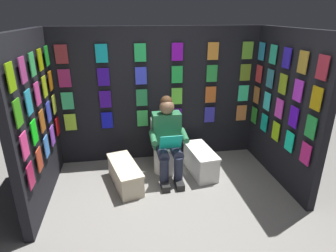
% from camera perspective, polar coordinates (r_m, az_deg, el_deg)
% --- Properties ---
extents(ground_plane, '(30.00, 30.00, 0.00)m').
position_cam_1_polar(ground_plane, '(3.44, 2.45, -19.31)').
color(ground_plane, gray).
extents(display_wall_back, '(3.24, 0.14, 2.09)m').
position_cam_1_polar(display_wall_back, '(4.52, -1.86, 6.13)').
color(display_wall_back, black).
rests_on(display_wall_back, ground).
extents(display_wall_left, '(0.14, 1.74, 2.09)m').
position_cam_1_polar(display_wall_left, '(4.22, 22.30, 3.36)').
color(display_wall_left, black).
rests_on(display_wall_left, ground).
extents(display_wall_right, '(0.14, 1.74, 2.09)m').
position_cam_1_polar(display_wall_right, '(3.77, -25.06, 0.87)').
color(display_wall_right, black).
rests_on(display_wall_right, ground).
extents(toilet, '(0.41, 0.56, 0.77)m').
position_cam_1_polar(toilet, '(4.36, -0.53, -4.60)').
color(toilet, white).
rests_on(toilet, ground).
extents(person_reading, '(0.53, 0.69, 1.19)m').
position_cam_1_polar(person_reading, '(4.04, -0.01, -2.52)').
color(person_reading, '#286B42').
rests_on(person_reading, ground).
extents(comic_longbox_near, '(0.40, 0.76, 0.39)m').
position_cam_1_polar(comic_longbox_near, '(4.32, 6.51, -6.98)').
color(comic_longbox_near, white).
rests_on(comic_longbox_near, ground).
extents(comic_longbox_far, '(0.51, 0.88, 0.33)m').
position_cam_1_polar(comic_longbox_far, '(4.07, -8.60, -9.54)').
color(comic_longbox_far, beige).
rests_on(comic_longbox_far, ground).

